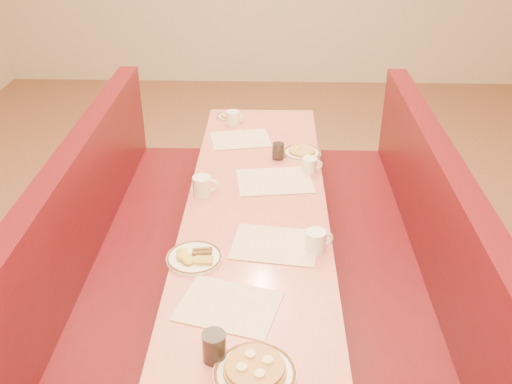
{
  "coord_description": "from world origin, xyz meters",
  "views": [
    {
      "loc": [
        0.07,
        -2.43,
        2.23
      ],
      "look_at": [
        0.0,
        -0.05,
        0.85
      ],
      "focal_mm": 40.0,
      "sensor_mm": 36.0,
      "label": 1
    }
  ],
  "objects_px": {
    "coffee_mug_c": "(310,165)",
    "booth_left": "(120,264)",
    "soda_tumbler_near": "(214,347)",
    "coffee_mug_a": "(316,240)",
    "pancake_plate": "(255,372)",
    "coffee_mug_b": "(203,186)",
    "booth_right": "(394,269)",
    "diner_table": "(256,264)",
    "coffee_mug_d": "(233,118)",
    "eggs_plate": "(194,257)",
    "soda_tumbler_mid": "(278,151)"
  },
  "relations": [
    {
      "from": "coffee_mug_c",
      "to": "booth_left",
      "type": "bearing_deg",
      "value": -166.63
    },
    {
      "from": "soda_tumbler_near",
      "to": "coffee_mug_a",
      "type": "bearing_deg",
      "value": 59.23
    },
    {
      "from": "pancake_plate",
      "to": "coffee_mug_b",
      "type": "xyz_separation_m",
      "value": [
        -0.3,
        1.19,
        0.03
      ]
    },
    {
      "from": "coffee_mug_b",
      "to": "coffee_mug_c",
      "type": "xyz_separation_m",
      "value": [
        0.56,
        0.26,
        -0.01
      ]
    },
    {
      "from": "booth_left",
      "to": "booth_right",
      "type": "distance_m",
      "value": 1.46
    },
    {
      "from": "pancake_plate",
      "to": "soda_tumbler_near",
      "type": "height_order",
      "value": "soda_tumbler_near"
    },
    {
      "from": "diner_table",
      "to": "soda_tumbler_near",
      "type": "relative_size",
      "value": 22.14
    },
    {
      "from": "booth_right",
      "to": "soda_tumbler_near",
      "type": "bearing_deg",
      "value": -129.41
    },
    {
      "from": "booth_left",
      "to": "coffee_mug_b",
      "type": "height_order",
      "value": "booth_left"
    },
    {
      "from": "pancake_plate",
      "to": "coffee_mug_a",
      "type": "xyz_separation_m",
      "value": [
        0.25,
        0.72,
        0.03
      ]
    },
    {
      "from": "booth_left",
      "to": "coffee_mug_a",
      "type": "bearing_deg",
      "value": -20.63
    },
    {
      "from": "booth_left",
      "to": "booth_right",
      "type": "relative_size",
      "value": 1.0
    },
    {
      "from": "diner_table",
      "to": "coffee_mug_d",
      "type": "distance_m",
      "value": 1.09
    },
    {
      "from": "booth_right",
      "to": "pancake_plate",
      "type": "xyz_separation_m",
      "value": [
        -0.7,
        -1.1,
        0.41
      ]
    },
    {
      "from": "eggs_plate",
      "to": "coffee_mug_c",
      "type": "height_order",
      "value": "coffee_mug_c"
    },
    {
      "from": "soda_tumbler_mid",
      "to": "coffee_mug_b",
      "type": "bearing_deg",
      "value": -132.35
    },
    {
      "from": "booth_right",
      "to": "soda_tumbler_mid",
      "type": "xyz_separation_m",
      "value": [
        -0.62,
        0.51,
        0.44
      ]
    },
    {
      "from": "diner_table",
      "to": "coffee_mug_d",
      "type": "bearing_deg",
      "value": 100.22
    },
    {
      "from": "booth_right",
      "to": "soda_tumbler_mid",
      "type": "bearing_deg",
      "value": 140.63
    },
    {
      "from": "eggs_plate",
      "to": "soda_tumbler_near",
      "type": "relative_size",
      "value": 2.14
    },
    {
      "from": "eggs_plate",
      "to": "coffee_mug_a",
      "type": "bearing_deg",
      "value": 9.78
    },
    {
      "from": "diner_table",
      "to": "booth_right",
      "type": "height_order",
      "value": "booth_right"
    },
    {
      "from": "booth_left",
      "to": "coffee_mug_b",
      "type": "relative_size",
      "value": 18.79
    },
    {
      "from": "eggs_plate",
      "to": "coffee_mug_b",
      "type": "distance_m",
      "value": 0.56
    },
    {
      "from": "booth_right",
      "to": "coffee_mug_c",
      "type": "relative_size",
      "value": 22.14
    },
    {
      "from": "eggs_plate",
      "to": "soda_tumbler_mid",
      "type": "height_order",
      "value": "soda_tumbler_mid"
    },
    {
      "from": "diner_table",
      "to": "soda_tumbler_near",
      "type": "bearing_deg",
      "value": -96.2
    },
    {
      "from": "coffee_mug_c",
      "to": "eggs_plate",
      "type": "bearing_deg",
      "value": -128.89
    },
    {
      "from": "booth_left",
      "to": "diner_table",
      "type": "bearing_deg",
      "value": 0.0
    },
    {
      "from": "booth_left",
      "to": "eggs_plate",
      "type": "xyz_separation_m",
      "value": [
        0.48,
        -0.47,
        0.4
      ]
    },
    {
      "from": "diner_table",
      "to": "soda_tumbler_mid",
      "type": "xyz_separation_m",
      "value": [
        0.11,
        0.51,
        0.42
      ]
    },
    {
      "from": "diner_table",
      "to": "soda_tumbler_mid",
      "type": "distance_m",
      "value": 0.67
    },
    {
      "from": "booth_left",
      "to": "eggs_plate",
      "type": "relative_size",
      "value": 10.34
    },
    {
      "from": "coffee_mug_b",
      "to": "coffee_mug_d",
      "type": "bearing_deg",
      "value": 76.32
    },
    {
      "from": "coffee_mug_a",
      "to": "coffee_mug_b",
      "type": "height_order",
      "value": "coffee_mug_b"
    },
    {
      "from": "booth_right",
      "to": "eggs_plate",
      "type": "bearing_deg",
      "value": -154.53
    },
    {
      "from": "eggs_plate",
      "to": "pancake_plate",
      "type": "bearing_deg",
      "value": -65.82
    },
    {
      "from": "pancake_plate",
      "to": "coffee_mug_c",
      "type": "xyz_separation_m",
      "value": [
        0.26,
        1.45,
        0.02
      ]
    },
    {
      "from": "coffee_mug_a",
      "to": "coffee_mug_b",
      "type": "relative_size",
      "value": 0.95
    },
    {
      "from": "coffee_mug_a",
      "to": "pancake_plate",
      "type": "bearing_deg",
      "value": -127.04
    },
    {
      "from": "coffee_mug_a",
      "to": "soda_tumbler_near",
      "type": "bearing_deg",
      "value": -138.96
    },
    {
      "from": "booth_right",
      "to": "coffee_mug_d",
      "type": "bearing_deg",
      "value": 132.65
    },
    {
      "from": "diner_table",
      "to": "coffee_mug_a",
      "type": "relative_size",
      "value": 19.83
    },
    {
      "from": "pancake_plate",
      "to": "booth_left",
      "type": "bearing_deg",
      "value": 124.66
    },
    {
      "from": "booth_right",
      "to": "coffee_mug_a",
      "type": "xyz_separation_m",
      "value": [
        -0.46,
        -0.38,
        0.44
      ]
    },
    {
      "from": "diner_table",
      "to": "eggs_plate",
      "type": "distance_m",
      "value": 0.66
    },
    {
      "from": "coffee_mug_c",
      "to": "coffee_mug_d",
      "type": "xyz_separation_m",
      "value": [
        -0.46,
        0.64,
        0.0
      ]
    },
    {
      "from": "coffee_mug_d",
      "to": "coffee_mug_a",
      "type": "bearing_deg",
      "value": -94.71
    },
    {
      "from": "soda_tumbler_mid",
      "to": "eggs_plate",
      "type": "bearing_deg",
      "value": -110.39
    },
    {
      "from": "coffee_mug_c",
      "to": "coffee_mug_d",
      "type": "relative_size",
      "value": 0.95
    }
  ]
}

